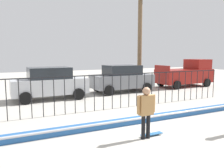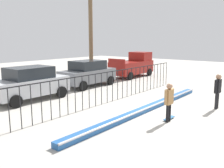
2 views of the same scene
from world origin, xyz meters
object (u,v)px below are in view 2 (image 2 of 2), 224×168
Objects in this scene: skateboarder at (169,99)px; camera_operator at (218,88)px; parked_car_silver at (30,83)px; skateboard at (169,118)px; pickup_truck at (133,65)px; parked_car_gray at (88,73)px.

skateboarder is 0.95× the size of camera_operator.
parked_car_silver is at bearing 1.94° from camera_operator.
skateboarder reaches higher than skateboard.
skateboarder is 12.91m from pickup_truck.
camera_operator is 0.40× the size of parked_car_gray.
pickup_truck reaches higher than skateboarder.
skateboarder is 0.38× the size of parked_car_silver.
parked_car_silver is at bearing 92.09° from skateboard.
camera_operator is at bearing -16.51° from skateboarder.
parked_car_silver and parked_car_gray have the same top height.
pickup_truck reaches higher than parked_car_gray.
parked_car_silver reaches higher than camera_operator.
skateboarder is at bearing -172.26° from skateboard.
parked_car_gray is 0.91× the size of pickup_truck.
parked_car_gray is (3.35, 8.16, 0.91)m from skateboard.
camera_operator is at bearing -63.31° from parked_car_silver.
camera_operator is at bearing -94.48° from parked_car_gray.
pickup_truck is (11.23, 0.53, 0.06)m from parked_car_silver.
skateboarder is 0.99m from skateboard.
parked_car_gray is at bearing 2.76° from parked_car_silver.
skateboard is at bearing -114.82° from parked_car_gray.
skateboard is at bearing 18.09° from skateboarder.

